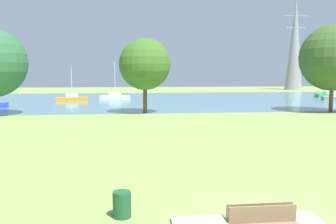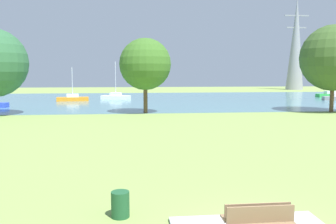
% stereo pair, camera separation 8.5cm
% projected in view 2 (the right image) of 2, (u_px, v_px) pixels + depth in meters
% --- Properties ---
extents(ground_plane, '(160.00, 160.00, 0.00)m').
position_uv_depth(ground_plane, '(168.00, 124.00, 31.26)').
color(ground_plane, '#7F994C').
extents(bench_facing_water, '(1.80, 0.48, 0.89)m').
position_uv_depth(bench_facing_water, '(255.00, 220.00, 9.73)').
color(bench_facing_water, '#9F907D').
rests_on(bench_facing_water, concrete_pad).
extents(litter_bin, '(0.56, 0.56, 0.80)m').
position_uv_depth(litter_bin, '(120.00, 204.00, 11.04)').
color(litter_bin, '#1E512D').
rests_on(litter_bin, ground).
extents(water_surface, '(140.00, 40.00, 0.02)m').
position_uv_depth(water_surface, '(150.00, 100.00, 58.93)').
color(water_surface, teal).
rests_on(water_surface, ground).
extents(sailboat_orange, '(4.96, 2.12, 5.21)m').
position_uv_depth(sailboat_orange, '(73.00, 98.00, 56.05)').
color(sailboat_orange, orange).
rests_on(sailboat_orange, water_surface).
extents(sailboat_green, '(4.84, 1.62, 6.62)m').
position_uv_depth(sailboat_green, '(330.00, 95.00, 65.11)').
color(sailboat_green, green).
rests_on(sailboat_green, water_surface).
extents(sailboat_white, '(5.02, 2.69, 6.23)m').
position_uv_depth(sailboat_white, '(116.00, 97.00, 59.93)').
color(sailboat_white, white).
rests_on(sailboat_white, water_surface).
extents(tree_east_near, '(5.58, 5.58, 8.11)m').
position_uv_depth(tree_east_near, '(145.00, 64.00, 38.88)').
color(tree_east_near, brown).
rests_on(tree_east_near, ground).
extents(tree_mid_shore, '(7.32, 7.32, 9.69)m').
position_uv_depth(tree_mid_shore, '(334.00, 58.00, 39.95)').
color(tree_mid_shore, brown).
rests_on(tree_mid_shore, ground).
extents(electricity_pylon, '(6.40, 4.40, 23.60)m').
position_uv_depth(electricity_pylon, '(296.00, 44.00, 92.94)').
color(electricity_pylon, gray).
rests_on(electricity_pylon, ground).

